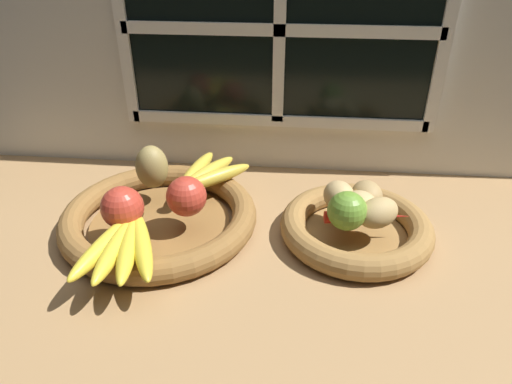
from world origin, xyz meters
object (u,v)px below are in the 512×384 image
at_px(chili_pepper, 367,217).
at_px(banana_bunch_front, 124,244).
at_px(potato_oblong, 339,196).
at_px(potato_large, 359,205).
at_px(potato_back, 367,194).
at_px(fruit_bowl_left, 160,217).
at_px(pear_brown, 152,167).
at_px(apple_red_front, 122,207).
at_px(fruit_bowl_right, 356,228).
at_px(lime_near, 347,211).
at_px(potato_small, 378,214).
at_px(banana_bunch_back, 206,174).
at_px(apple_red_right, 186,196).

bearing_deg(chili_pepper, banana_bunch_front, -169.86).
relative_size(banana_bunch_front, potato_oblong, 3.13).
height_order(potato_large, potato_back, potato_large).
xyz_separation_m(fruit_bowl_left, potato_large, (0.36, 0.00, 0.05)).
bearing_deg(pear_brown, apple_red_front, -94.89).
bearing_deg(fruit_bowl_left, pear_brown, 111.59).
xyz_separation_m(potato_oblong, potato_back, (0.05, 0.01, -0.00)).
distance_m(potato_oblong, potato_back, 0.05).
bearing_deg(banana_bunch_front, fruit_bowl_right, 19.79).
xyz_separation_m(banana_bunch_front, lime_near, (0.35, 0.10, 0.02)).
relative_size(fruit_bowl_left, potato_oblong, 5.67).
relative_size(apple_red_front, potato_small, 0.94).
bearing_deg(fruit_bowl_right, pear_brown, 169.87).
xyz_separation_m(fruit_bowl_left, potato_oblong, (0.33, 0.03, 0.05)).
bearing_deg(fruit_bowl_left, banana_bunch_back, 56.78).
height_order(potato_oblong, lime_near, lime_near).
xyz_separation_m(apple_red_front, chili_pepper, (0.41, 0.05, -0.03)).
relative_size(fruit_bowl_right, potato_oblong, 4.26).
height_order(lime_near, chili_pepper, lime_near).
bearing_deg(lime_near, fruit_bowl_left, 173.96).
relative_size(fruit_bowl_left, banana_bunch_back, 2.08).
bearing_deg(fruit_bowl_left, potato_large, 0.00).
height_order(fruit_bowl_left, potato_large, potato_large).
relative_size(pear_brown, banana_bunch_front, 0.43).
height_order(banana_bunch_front, chili_pepper, banana_bunch_front).
relative_size(fruit_bowl_right, banana_bunch_back, 1.56).
bearing_deg(potato_large, banana_bunch_front, -160.21).
distance_m(fruit_bowl_right, apple_red_right, 0.31).
relative_size(apple_red_front, banana_bunch_back, 0.42).
distance_m(fruit_bowl_left, pear_brown, 0.10).
relative_size(apple_red_front, chili_pepper, 0.49).
distance_m(apple_red_front, banana_bunch_front, 0.08).
bearing_deg(banana_bunch_front, apple_red_front, 108.70).
relative_size(banana_bunch_back, potato_back, 2.67).
bearing_deg(pear_brown, banana_bunch_back, 20.27).
relative_size(apple_red_right, lime_near, 1.07).
distance_m(pear_brown, lime_near, 0.38).
xyz_separation_m(apple_red_right, potato_back, (0.32, 0.06, -0.01)).
xyz_separation_m(fruit_bowl_left, banana_bunch_front, (-0.02, -0.14, 0.04)).
bearing_deg(fruit_bowl_left, potato_oblong, 4.50).
bearing_deg(potato_back, potato_large, -114.44).
bearing_deg(potato_large, lime_near, -123.69).
bearing_deg(fruit_bowl_right, potato_back, 65.56).
bearing_deg(potato_oblong, potato_large, -37.87).
distance_m(apple_red_front, banana_bunch_back, 0.20).
bearing_deg(potato_oblong, banana_bunch_back, 163.00).
bearing_deg(fruit_bowl_left, apple_red_right, -17.82).
relative_size(banana_bunch_back, potato_small, 2.25).
xyz_separation_m(apple_red_right, potato_small, (0.33, -0.01, -0.01)).
height_order(fruit_bowl_left, potato_back, potato_back).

